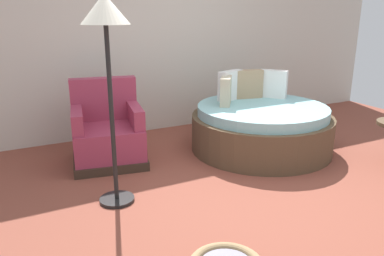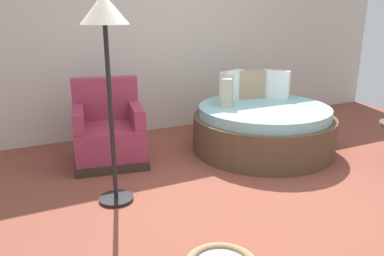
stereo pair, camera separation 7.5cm
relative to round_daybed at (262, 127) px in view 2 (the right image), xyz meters
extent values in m
cube|color=brown|center=(-0.76, -1.03, -0.30)|extent=(8.00, 8.00, 0.02)
cube|color=beige|center=(-0.76, 1.45, 1.02)|extent=(8.00, 0.12, 2.62)
cylinder|color=brown|center=(0.00, -0.01, -0.07)|extent=(1.75, 1.75, 0.44)
cylinder|color=#8CC6CC|center=(0.00, -0.01, 0.21)|extent=(1.61, 1.61, 0.12)
cube|color=white|center=(0.41, 0.32, 0.46)|extent=(0.33, 0.36, 0.37)
cube|color=tan|center=(0.10, 0.45, 0.46)|extent=(0.39, 0.20, 0.38)
cube|color=white|center=(-0.18, 0.46, 0.46)|extent=(0.40, 0.25, 0.38)
cube|color=#BCB293|center=(-0.37, 0.25, 0.45)|extent=(0.30, 0.35, 0.35)
cube|color=#38281E|center=(-1.84, 0.42, -0.24)|extent=(0.93, 0.93, 0.10)
cube|color=#99334C|center=(-1.84, 0.42, -0.02)|extent=(0.88, 0.88, 0.34)
cube|color=#99334C|center=(-1.78, 0.72, 0.40)|extent=(0.78, 0.29, 0.50)
cube|color=#99334C|center=(-2.15, 0.48, 0.26)|extent=(0.24, 0.69, 0.22)
cube|color=#99334C|center=(-1.52, 0.36, 0.26)|extent=(0.24, 0.69, 0.22)
cylinder|color=black|center=(-2.03, -0.54, -0.28)|extent=(0.32, 0.32, 0.03)
cylinder|color=black|center=(-2.03, -0.54, 0.51)|extent=(0.04, 0.04, 1.55)
cone|color=silver|center=(-2.03, -0.54, 1.41)|extent=(0.40, 0.40, 0.24)
camera|label=1|loc=(-2.86, -3.67, 1.38)|focal=35.50mm
camera|label=2|loc=(-2.80, -3.71, 1.38)|focal=35.50mm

